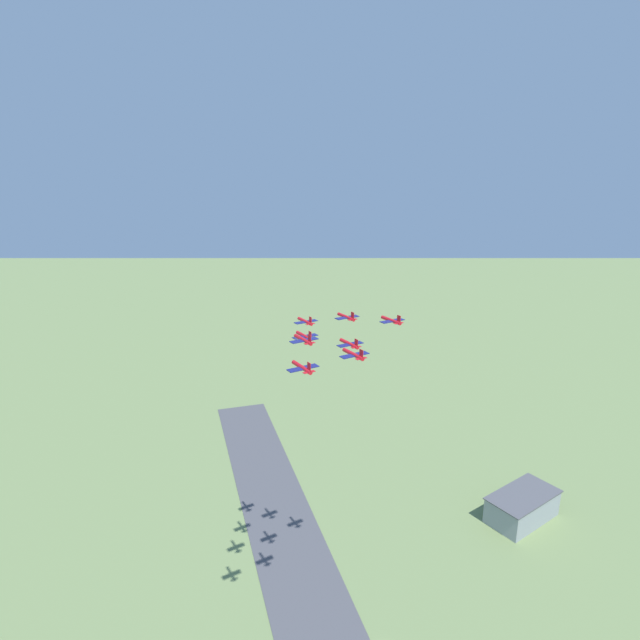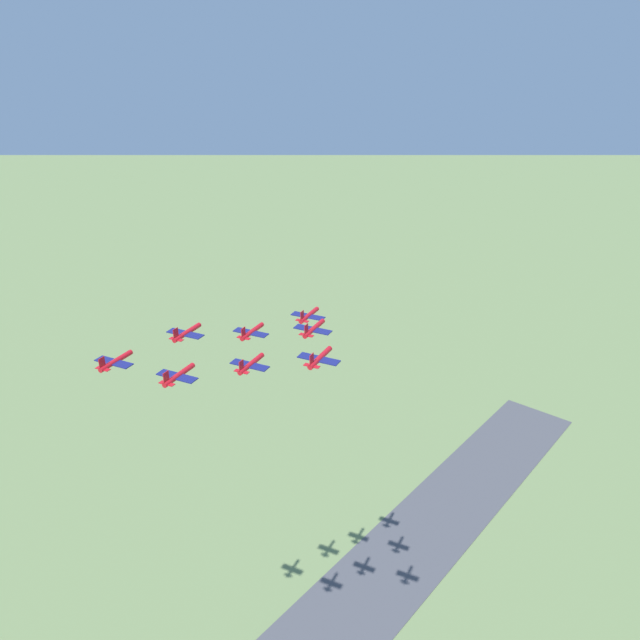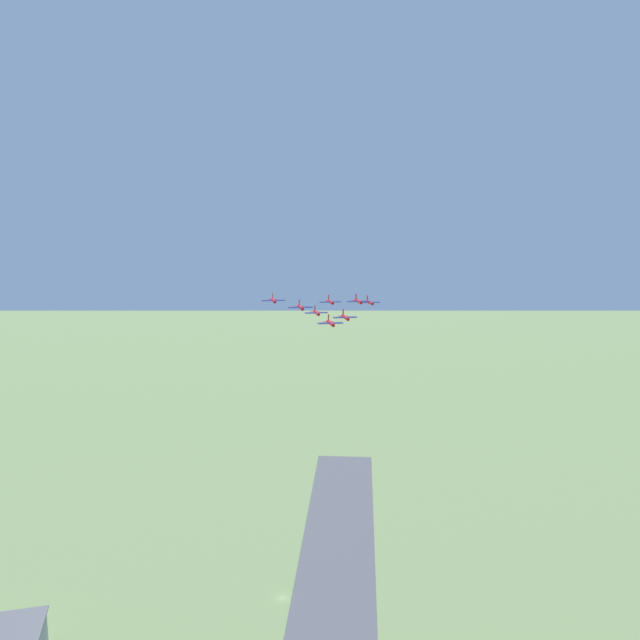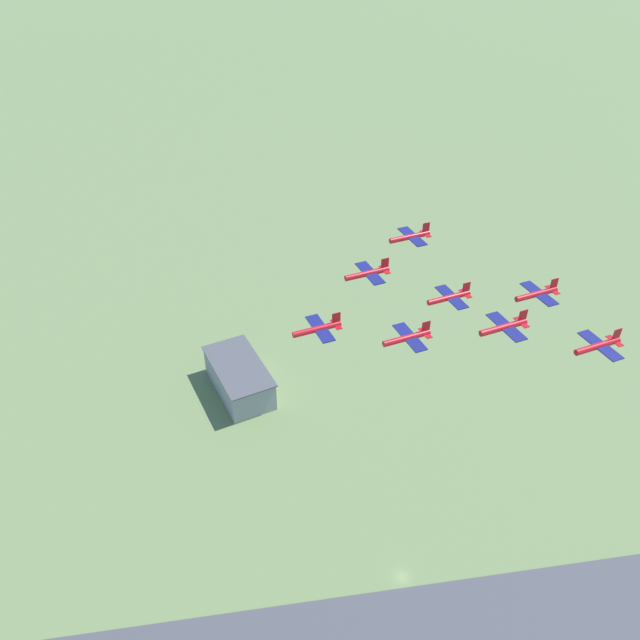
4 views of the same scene
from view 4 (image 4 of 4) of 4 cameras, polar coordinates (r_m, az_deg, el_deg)
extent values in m
plane|color=#6B7F4C|center=(200.46, 7.48, -22.29)|extent=(3000.00, 3000.00, 0.00)
cube|color=gray|center=(249.03, -7.38, -5.31)|extent=(33.64, 17.52, 12.39)
cube|color=#4C4C51|center=(244.84, -7.50, -4.18)|extent=(35.32, 18.40, 0.50)
cylinder|color=red|center=(100.65, -0.29, -0.84)|extent=(1.58, 8.33, 1.01)
cube|color=navy|center=(100.82, 0.00, -0.77)|extent=(7.86, 2.74, 0.17)
cube|color=red|center=(100.99, 1.50, 0.18)|extent=(0.23, 1.48, 2.02)
cube|color=red|center=(101.73, 1.49, -0.40)|extent=(3.01, 1.21, 0.11)
cylinder|color=red|center=(100.23, 7.92, -1.64)|extent=(1.58, 8.33, 1.01)
cube|color=navy|center=(100.47, 8.20, -1.56)|extent=(7.86, 2.74, 0.17)
cube|color=red|center=(100.99, 9.67, -0.61)|extent=(0.23, 1.48, 2.02)
cube|color=red|center=(101.74, 9.59, -1.18)|extent=(3.01, 1.21, 0.11)
cylinder|color=red|center=(108.60, 4.32, 4.25)|extent=(1.58, 8.33, 1.01)
cube|color=navy|center=(108.82, 4.58, 4.31)|extent=(7.86, 2.74, 0.17)
cube|color=red|center=(109.34, 5.96, 5.17)|extent=(0.23, 1.48, 2.02)
cube|color=red|center=(110.00, 5.92, 4.60)|extent=(3.01, 1.21, 0.11)
cylinder|color=red|center=(99.61, 16.40, -0.65)|extent=(1.58, 8.33, 1.01)
cube|color=navy|center=(99.92, 16.66, -0.58)|extent=(7.86, 2.74, 0.17)
cube|color=red|center=(100.84, 18.07, 0.37)|extent=(0.23, 1.48, 2.02)
cube|color=red|center=(101.54, 17.94, -0.20)|extent=(3.01, 1.21, 0.11)
cylinder|color=red|center=(110.99, 11.69, 2.01)|extent=(1.58, 8.33, 1.01)
cube|color=navy|center=(111.27, 11.93, 2.06)|extent=(7.86, 2.74, 0.17)
cube|color=red|center=(112.05, 13.23, 2.91)|extent=(0.23, 1.48, 2.02)
cube|color=red|center=(112.73, 13.15, 2.37)|extent=(3.01, 1.21, 0.11)
cylinder|color=red|center=(119.05, 8.19, 7.52)|extent=(1.58, 8.33, 1.01)
cube|color=navy|center=(119.30, 8.43, 7.56)|extent=(7.86, 2.74, 0.17)
cube|color=red|center=(120.08, 9.67, 8.32)|extent=(0.23, 1.48, 2.02)
cube|color=red|center=(120.67, 9.61, 7.79)|extent=(3.01, 1.21, 0.11)
cylinder|color=red|center=(104.33, 24.03, -2.20)|extent=(1.58, 8.33, 1.01)
cube|color=navy|center=(104.69, 24.24, -2.12)|extent=(7.86, 2.74, 0.17)
cube|color=red|center=(105.88, 25.51, -1.19)|extent=(0.23, 1.48, 2.02)
cube|color=red|center=(106.58, 25.34, -1.74)|extent=(3.01, 1.21, 0.11)
cylinder|color=red|center=(112.13, 19.17, 2.24)|extent=(1.58, 8.33, 1.01)
cube|color=navy|center=(112.46, 19.39, 2.30)|extent=(7.86, 2.74, 0.17)
cube|color=red|center=(113.58, 20.62, 3.12)|extent=(0.23, 1.48, 2.02)
cube|color=red|center=(114.22, 20.48, 2.59)|extent=(3.01, 1.21, 0.11)
camera|label=1|loc=(164.73, 68.21, 8.17)|focal=28.00mm
camera|label=2|loc=(196.01, 29.56, 31.00)|focal=35.00mm
camera|label=3|loc=(190.37, -73.85, 0.28)|focal=35.00mm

